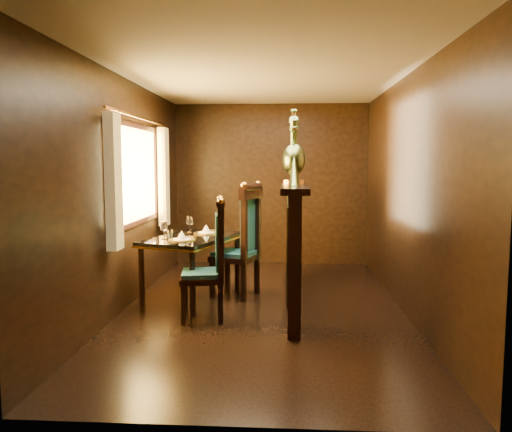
% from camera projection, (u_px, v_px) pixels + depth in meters
% --- Properties ---
extents(ground, '(5.00, 5.00, 0.00)m').
position_uv_depth(ground, '(263.00, 308.00, 5.48)').
color(ground, black).
rests_on(ground, ground).
extents(room_shell, '(3.04, 5.04, 2.52)m').
position_uv_depth(room_shell, '(256.00, 163.00, 5.33)').
color(room_shell, black).
rests_on(room_shell, ground).
extents(partition, '(0.26, 2.70, 1.36)m').
position_uv_depth(partition, '(293.00, 240.00, 5.68)').
color(partition, black).
rests_on(partition, ground).
extents(dining_table, '(1.13, 1.44, 0.94)m').
position_uv_depth(dining_table, '(192.00, 243.00, 5.73)').
color(dining_table, black).
rests_on(dining_table, ground).
extents(chair_left, '(0.51, 0.53, 1.25)m').
position_uv_depth(chair_left, '(213.00, 256.00, 5.05)').
color(chair_left, black).
rests_on(chair_left, ground).
extents(chair_right, '(0.63, 0.65, 1.37)m').
position_uv_depth(chair_right, '(245.00, 237.00, 5.87)').
color(chair_right, black).
rests_on(chair_right, ground).
extents(peacock_left, '(0.26, 0.69, 0.82)m').
position_uv_depth(peacock_left, '(294.00, 146.00, 5.39)').
color(peacock_left, '#1A4F38').
rests_on(peacock_left, partition).
extents(peacock_right, '(0.22, 0.60, 0.71)m').
position_uv_depth(peacock_right, '(294.00, 151.00, 5.65)').
color(peacock_right, '#1A4F38').
rests_on(peacock_right, partition).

